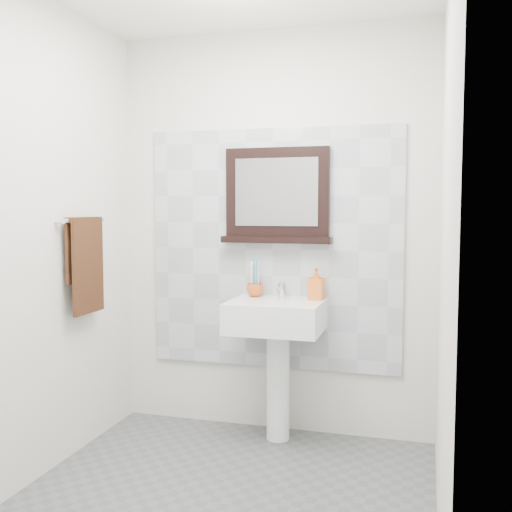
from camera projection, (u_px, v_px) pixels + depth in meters
The scene contains 13 objects.
floor at pixel (215, 509), 2.80m from camera, with size 2.00×2.20×0.01m, color #515355.
back_wall at pixel (274, 233), 3.75m from camera, with size 2.00×0.01×2.50m, color silver.
front_wall at pixel (76, 265), 1.65m from camera, with size 2.00×0.01×2.50m, color silver.
left_wall at pixel (24, 240), 2.97m from camera, with size 0.01×2.20×2.50m, color silver.
right_wall at pixel (445, 247), 2.42m from camera, with size 0.01×2.20×2.50m, color silver.
splashback at pixel (273, 249), 3.75m from camera, with size 1.60×0.02×1.50m, color #ABB4B9.
pedestal_sink at pixel (276, 331), 3.56m from camera, with size 0.55×0.44×0.96m.
toothbrush_cup at pixel (255, 290), 3.71m from camera, with size 0.10×0.10×0.08m, color #CC4D18.
toothbrushes at pixel (255, 277), 3.70m from camera, with size 0.05×0.04×0.21m.
soap_dispenser at pixel (316, 284), 3.59m from camera, with size 0.09×0.09×0.19m, color #DB4319.
framed_mirror at pixel (277, 198), 3.69m from camera, with size 0.69×0.11×0.59m.
towel_bar at pixel (83, 221), 3.39m from camera, with size 0.07×0.40×0.03m.
hand_towel at pixel (85, 257), 3.40m from camera, with size 0.06×0.30×0.55m.
Camera 1 is at (0.93, -2.54, 1.41)m, focal length 42.00 mm.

